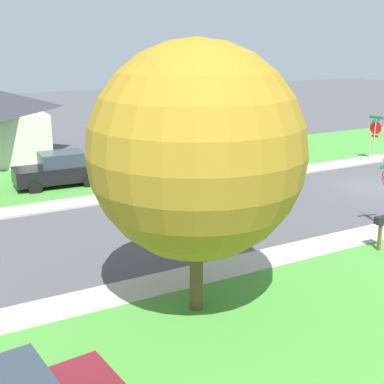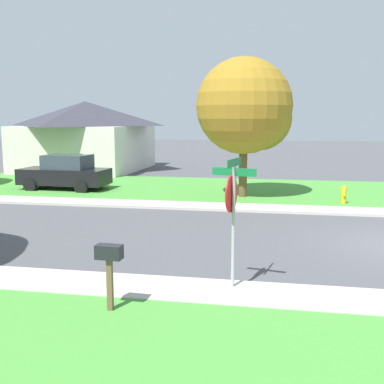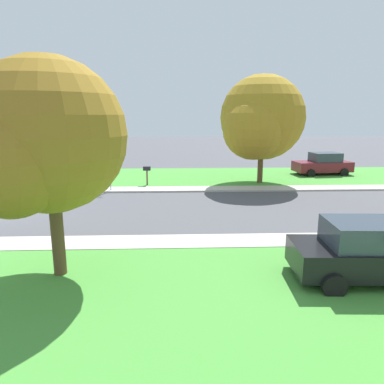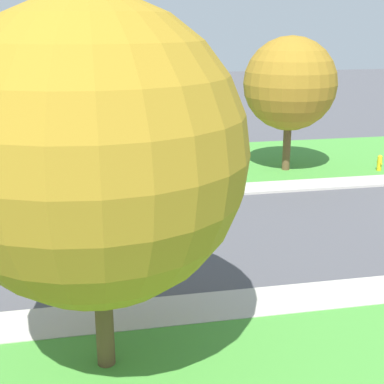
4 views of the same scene
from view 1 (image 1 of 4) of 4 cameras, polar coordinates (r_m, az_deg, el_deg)
name	(u,v)px [view 1 (image 1 of 4)]	position (r m, az deg, el deg)	size (l,w,h in m)	color
ground_plane	(378,188)	(28.17, 19.42, 0.46)	(120.00, 120.00, 0.00)	#4C4C51
sidewalk_east	(120,196)	(25.15, -7.79, -0.45)	(1.40, 56.00, 0.10)	#B7B2A8
lawn_east	(88,175)	(29.44, -11.14, 1.80)	(8.00, 56.00, 0.08)	#479338
sidewalk_west	(228,268)	(17.23, 3.87, -8.22)	(1.40, 56.00, 0.10)	#B7B2A8
lawn_west	(331,338)	(13.98, 14.72, -14.95)	(8.00, 56.00, 0.08)	#479338
stop_sign_near_corner	(375,131)	(33.92, 19.13, 6.25)	(0.90, 0.90, 2.77)	#9E9EA3
car_black_behind_trees	(59,170)	(27.32, -14.12, 2.32)	(2.20, 4.38, 1.76)	black
tree_across_left	(216,100)	(29.87, 2.60, 9.84)	(4.50, 4.18, 6.15)	brown
tree_sidewalk_near	(198,155)	(13.70, 0.62, 3.99)	(5.96, 5.54, 7.21)	brown
fire_hydrant	(285,158)	(31.71, 9.98, 3.61)	(0.38, 0.22, 0.83)	gold
mailbox	(381,225)	(19.35, 19.68, -3.34)	(0.27, 0.49, 1.31)	brown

